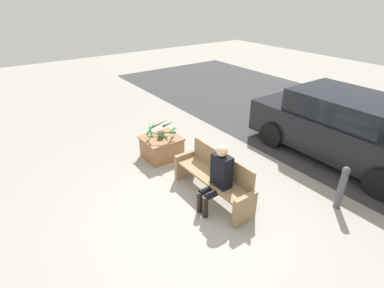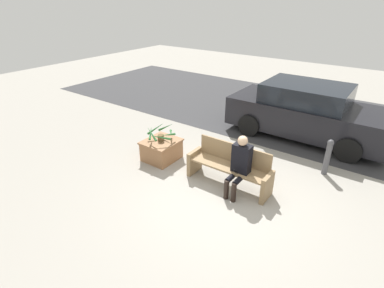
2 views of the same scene
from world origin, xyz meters
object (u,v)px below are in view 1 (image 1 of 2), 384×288
potted_plant (161,130)px  bollard_post (342,187)px  bench (214,177)px  parked_car (344,128)px  planter_box (162,147)px  person_seated (218,175)px

potted_plant → bollard_post: size_ratio=0.85×
bench → parked_car: parked_car is taller
planter_box → person_seated: bearing=-3.6°
planter_box → bollard_post: (3.54, 1.69, 0.18)m
bench → potted_plant: potted_plant is taller
bollard_post → planter_box: bearing=-154.4°
planter_box → potted_plant: 0.44m
bench → bollard_post: bench is taller
planter_box → parked_car: size_ratio=0.20×
potted_plant → parked_car: (2.46, 3.51, 0.05)m
bench → planter_box: bench is taller
potted_plant → bollard_post: potted_plant is taller
person_seated → potted_plant: 2.24m
bench → bollard_post: bearing=45.8°
potted_plant → planter_box: bearing=117.1°
parked_car → bollard_post: (1.08, -1.80, -0.30)m
person_seated → bollard_post: size_ratio=1.46×
planter_box → bollard_post: bollard_post is taller
parked_car → bench: bearing=-98.7°
planter_box → parked_car: 4.30m
potted_plant → parked_car: parked_car is taller
person_seated → potted_plant: bearing=176.7°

